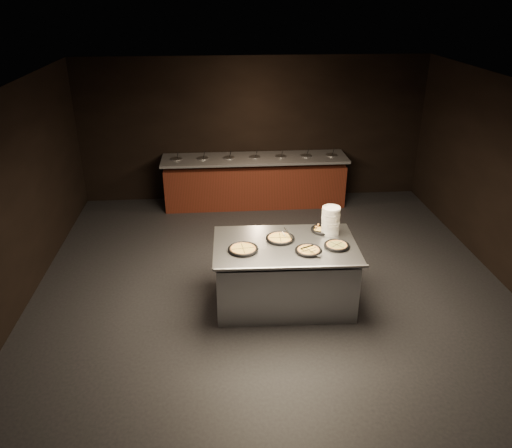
% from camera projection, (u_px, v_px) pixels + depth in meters
% --- Properties ---
extents(room, '(7.02, 8.02, 2.92)m').
position_uv_depth(room, '(276.00, 208.00, 6.52)').
color(room, black).
rests_on(room, ground).
extents(salad_bar, '(3.70, 0.83, 1.18)m').
position_uv_depth(salad_bar, '(255.00, 184.00, 10.16)').
color(salad_bar, '#561D14').
rests_on(salad_bar, ground).
extents(serving_counter, '(1.97, 1.29, 0.93)m').
position_uv_depth(serving_counter, '(284.00, 275.00, 6.93)').
color(serving_counter, silver).
rests_on(serving_counter, ground).
extents(plate_stack, '(0.25, 0.25, 0.39)m').
position_uv_depth(plate_stack, '(331.00, 220.00, 6.95)').
color(plate_stack, silver).
rests_on(plate_stack, serving_counter).
extents(pan_veggie_whole, '(0.40, 0.40, 0.04)m').
position_uv_depth(pan_veggie_whole, '(243.00, 249.00, 6.55)').
color(pan_veggie_whole, black).
rests_on(pan_veggie_whole, serving_counter).
extents(pan_cheese_whole, '(0.40, 0.40, 0.04)m').
position_uv_depth(pan_cheese_whole, '(280.00, 238.00, 6.84)').
color(pan_cheese_whole, black).
rests_on(pan_cheese_whole, serving_counter).
extents(pan_cheese_slices_a, '(0.34, 0.34, 0.04)m').
position_uv_depth(pan_cheese_slices_a, '(323.00, 230.00, 7.09)').
color(pan_cheese_slices_a, black).
rests_on(pan_cheese_slices_a, serving_counter).
extents(pan_cheese_slices_b, '(0.36, 0.36, 0.04)m').
position_uv_depth(pan_cheese_slices_b, '(309.00, 250.00, 6.52)').
color(pan_cheese_slices_b, black).
rests_on(pan_cheese_slices_b, serving_counter).
extents(pan_veggie_slices, '(0.34, 0.34, 0.04)m').
position_uv_depth(pan_veggie_slices, '(337.00, 245.00, 6.65)').
color(pan_veggie_slices, black).
rests_on(pan_veggie_slices, serving_counter).
extents(server_left, '(0.23, 0.26, 0.15)m').
position_uv_depth(server_left, '(286.00, 234.00, 6.85)').
color(server_left, silver).
rests_on(server_left, serving_counter).
extents(server_right, '(0.27, 0.22, 0.15)m').
position_uv_depth(server_right, '(310.00, 249.00, 6.44)').
color(server_right, silver).
rests_on(server_right, serving_counter).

